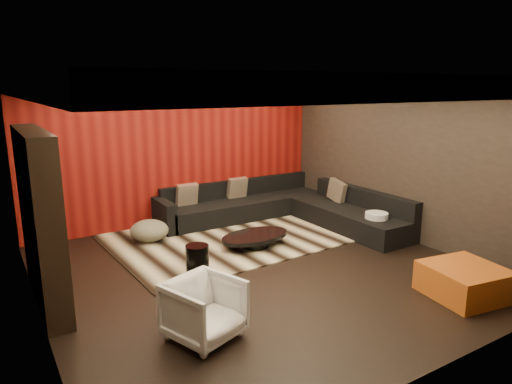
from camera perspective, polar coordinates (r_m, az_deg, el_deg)
floor at (r=6.97m, az=0.51°, el=-9.78°), size 6.00×6.00×0.02m
ceiling at (r=6.42m, az=0.56°, el=14.08°), size 6.00×6.00×0.02m
wall_back at (r=9.20m, az=-9.56°, el=4.82°), size 6.00×0.02×2.80m
wall_left at (r=5.60m, az=-26.53°, el=-1.77°), size 0.02×6.00×2.80m
wall_right at (r=8.52m, az=17.95°, el=3.70°), size 0.02×6.00×2.80m
red_feature_wall at (r=9.16m, az=-9.47°, el=4.79°), size 5.98×0.05×2.78m
soffit_back at (r=8.82m, az=-9.10°, el=12.89°), size 6.00×0.60×0.22m
soffit_front at (r=4.38m, az=20.24°, el=12.13°), size 6.00×0.60×0.22m
soffit_left at (r=5.47m, az=-24.65°, el=11.81°), size 0.60×4.80×0.22m
soffit_right at (r=8.19m, az=17.15°, el=12.48°), size 0.60×4.80×0.22m
cove_back at (r=8.51m, az=-8.17°, el=12.31°), size 4.80×0.08×0.04m
cove_front at (r=4.60m, az=16.78°, el=11.27°), size 4.80×0.08×0.04m
cove_left at (r=5.53m, az=-21.02°, el=11.19°), size 0.08×4.80×0.04m
cove_right at (r=7.93m, az=15.44°, el=11.93°), size 0.08×4.80×0.04m
tv_surround at (r=6.26m, az=-25.35°, el=-3.01°), size 0.30×2.00×2.20m
tv_screen at (r=6.20m, az=-24.21°, el=0.28°), size 0.04×1.30×0.80m
tv_shelf at (r=6.40m, az=-23.58°, el=-6.28°), size 0.04×1.60×0.04m
rug at (r=8.37m, az=-3.78°, el=-5.67°), size 4.15×3.21×0.02m
coffee_table at (r=7.84m, az=-0.12°, el=-6.05°), size 1.35×1.35×0.21m
drum_stool at (r=6.85m, az=-7.34°, el=-8.23°), size 0.41×0.41×0.40m
striped_pouf at (r=8.31m, az=-13.20°, el=-4.71°), size 0.85×0.85×0.37m
white_side_table at (r=8.45m, az=14.76°, el=-4.17°), size 0.53×0.53×0.50m
orange_ottoman at (r=6.69m, az=24.61°, el=-10.11°), size 1.05×1.05×0.41m
armchair at (r=5.15m, az=-6.48°, el=-14.40°), size 0.92×0.93×0.67m
sectional_sofa at (r=9.26m, az=3.43°, el=-2.16°), size 3.65×3.50×0.75m
throw_pillows at (r=9.26m, az=-0.21°, el=0.14°), size 2.99×1.68×0.50m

